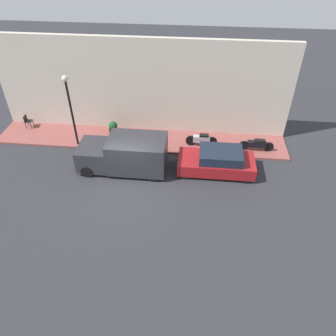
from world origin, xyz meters
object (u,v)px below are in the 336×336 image
(motorcycle_blue, at_px, (141,139))
(parked_car, at_px, (217,161))
(streetlamp, at_px, (69,101))
(potted_plant, at_px, (113,128))
(cafe_chair, at_px, (27,121))
(delivery_van, at_px, (124,154))
(motorcycle_black, at_px, (257,144))
(scooter_silver, at_px, (202,139))

(motorcycle_blue, bearing_deg, parked_car, -112.47)
(streetlamp, height_order, potted_plant, streetlamp)
(potted_plant, xyz_separation_m, cafe_chair, (0.18, 5.52, 0.08))
(streetlamp, height_order, cafe_chair, streetlamp)
(delivery_van, relative_size, potted_plant, 5.62)
(delivery_van, xyz_separation_m, streetlamp, (1.88, 3.24, 1.93))
(motorcycle_black, distance_m, cafe_chair, 14.10)
(delivery_van, xyz_separation_m, scooter_silver, (2.43, -4.01, -0.42))
(scooter_silver, xyz_separation_m, potted_plant, (0.77, 5.41, -0.02))
(delivery_van, height_order, potted_plant, delivery_van)
(motorcycle_black, relative_size, scooter_silver, 1.07)
(cafe_chair, bearing_deg, motorcycle_black, -94.46)
(potted_plant, bearing_deg, parked_car, -115.24)
(delivery_van, height_order, motorcycle_blue, delivery_van)
(parked_car, distance_m, potted_plant, 6.92)
(parked_car, bearing_deg, delivery_van, 92.91)
(parked_car, bearing_deg, motorcycle_black, -48.26)
(delivery_van, xyz_separation_m, potted_plant, (3.20, 1.40, -0.44))
(motorcycle_blue, bearing_deg, scooter_silver, -83.50)
(motorcycle_blue, distance_m, potted_plant, 2.27)
(parked_car, distance_m, scooter_silver, 2.34)
(motorcycle_blue, height_order, potted_plant, motorcycle_blue)
(delivery_van, bearing_deg, potted_plant, 23.61)
(delivery_van, height_order, scooter_silver, delivery_van)
(parked_car, xyz_separation_m, motorcycle_black, (2.03, -2.28, -0.14))
(parked_car, height_order, potted_plant, parked_car)
(streetlamp, distance_m, potted_plant, 3.28)
(motorcycle_blue, xyz_separation_m, potted_plant, (1.17, 1.94, -0.08))
(motorcycle_black, xyz_separation_m, potted_plant, (0.92, 8.54, 0.01))
(cafe_chair, bearing_deg, motorcycle_blue, -100.23)
(delivery_van, relative_size, scooter_silver, 2.53)
(streetlamp, bearing_deg, parked_car, -101.39)
(motorcycle_blue, bearing_deg, delivery_van, 164.96)
(parked_car, xyz_separation_m, cafe_chair, (3.13, 11.78, -0.05))
(parked_car, bearing_deg, streetlamp, 78.61)
(motorcycle_blue, relative_size, cafe_chair, 2.26)
(motorcycle_blue, relative_size, motorcycle_black, 0.97)
(motorcycle_blue, xyz_separation_m, motorcycle_black, (0.25, -6.59, -0.09))
(motorcycle_blue, relative_size, streetlamp, 0.45)
(scooter_silver, bearing_deg, cafe_chair, 85.02)
(parked_car, height_order, scooter_silver, parked_car)
(scooter_silver, bearing_deg, motorcycle_blue, 96.50)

